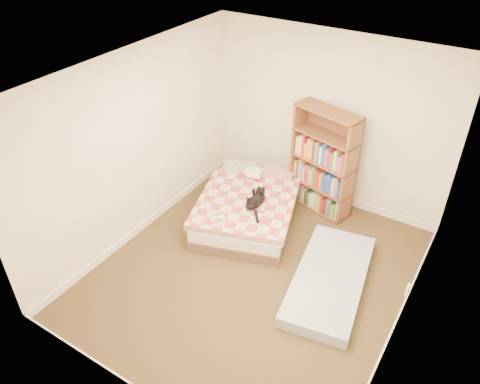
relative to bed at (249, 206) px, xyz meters
The scene contains 6 objects.
room 1.47m from the bed, 55.99° to the right, with size 3.51×4.01×2.51m.
bed is the anchor object (origin of this frame).
bookshelf 1.14m from the bed, 48.17° to the left, with size 1.01×0.54×1.55m.
floor_mattress 1.61m from the bed, 21.82° to the right, with size 0.78×1.74×0.16m, color #6C8EB4.
black_cat 0.37m from the bed, 35.41° to the right, with size 0.28×0.68×0.15m.
white_dog 0.53m from the bed, 113.95° to the left, with size 0.31×0.34×0.14m.
Camera 1 is at (2.10, -3.66, 4.11)m, focal length 35.00 mm.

